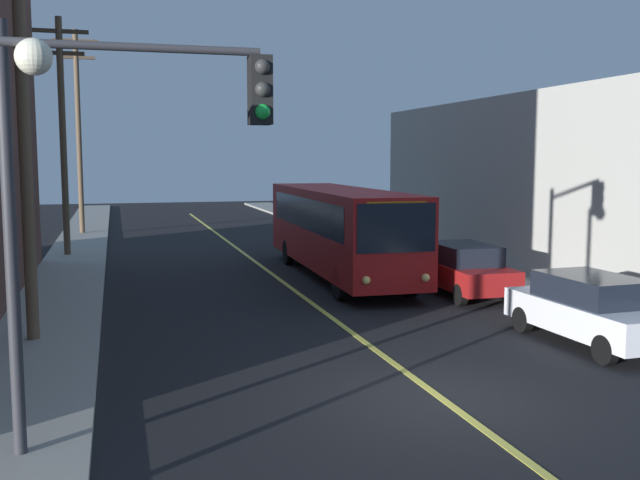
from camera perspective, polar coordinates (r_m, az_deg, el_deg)
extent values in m
plane|color=black|center=(13.57, 9.42, -12.14)|extent=(120.00, 120.00, 0.00)
cube|color=gray|center=(22.09, -20.01, -4.97)|extent=(2.50, 90.00, 0.15)
cube|color=gray|center=(25.47, 14.63, -3.30)|extent=(2.50, 90.00, 0.15)
cube|color=#D8CC4C|center=(27.52, -4.00, -2.54)|extent=(0.16, 60.00, 0.01)
cube|color=black|center=(21.32, -23.75, -1.38)|extent=(0.06, 14.39, 1.30)
cube|color=#B2B2A8|center=(32.73, 22.03, 4.29)|extent=(12.00, 20.19, 6.66)
cube|color=black|center=(29.56, 12.72, 1.06)|extent=(0.06, 14.14, 1.30)
cube|color=black|center=(29.44, 12.88, 7.27)|extent=(0.06, 14.14, 1.30)
cube|color=maroon|center=(26.19, 1.46, 1.03)|extent=(2.86, 12.06, 2.75)
cube|color=black|center=(20.48, 6.03, 0.95)|extent=(2.35, 0.14, 1.40)
cube|color=black|center=(31.92, -1.47, 3.14)|extent=(2.30, 0.14, 1.10)
cube|color=black|center=(25.83, -1.22, 2.13)|extent=(0.32, 10.20, 1.10)
cube|color=black|center=(26.52, 4.08, 2.22)|extent=(0.32, 10.20, 1.10)
cube|color=orange|center=(20.44, 6.04, 2.62)|extent=(1.79, 0.11, 0.30)
sphere|color=#F9D872|center=(20.34, 3.66, -3.19)|extent=(0.24, 0.24, 0.24)
sphere|color=#F9D872|center=(20.96, 8.31, -2.96)|extent=(0.24, 0.24, 0.24)
cylinder|color=black|center=(22.06, 1.61, -3.47)|extent=(0.33, 1.01, 1.00)
cylinder|color=black|center=(22.77, 7.07, -3.20)|extent=(0.33, 1.01, 1.00)
cylinder|color=black|center=(29.45, -2.51, -0.96)|extent=(0.33, 1.01, 1.00)
cylinder|color=black|center=(29.99, 1.70, -0.82)|extent=(0.33, 1.01, 1.00)
cube|color=silver|center=(17.97, 20.51, -5.63)|extent=(1.97, 4.47, 0.70)
cube|color=black|center=(17.85, 20.60, -3.59)|extent=(1.71, 2.53, 0.60)
cylinder|color=black|center=(16.42, 21.54, -8.05)|extent=(0.24, 0.65, 0.64)
cylinder|color=black|center=(18.76, 15.68, -6.05)|extent=(0.24, 0.65, 0.64)
cylinder|color=black|center=(19.68, 19.58, -5.60)|extent=(0.24, 0.65, 0.64)
cube|color=maroon|center=(23.29, 11.17, -2.64)|extent=(1.87, 4.43, 0.70)
cube|color=black|center=(23.20, 11.20, -1.05)|extent=(1.66, 2.49, 0.60)
cylinder|color=black|center=(21.68, 10.99, -4.25)|extent=(0.23, 0.64, 0.64)
cylinder|color=black|center=(22.41, 14.68, -3.99)|extent=(0.23, 0.64, 0.64)
cylinder|color=black|center=(24.36, 7.90, -3.01)|extent=(0.23, 0.64, 0.64)
cylinder|color=black|center=(25.02, 11.29, -2.82)|extent=(0.23, 0.64, 0.64)
cube|color=#B7B7BC|center=(31.97, 3.22, -0.07)|extent=(1.94, 4.45, 0.70)
cube|color=black|center=(31.90, 3.22, 1.09)|extent=(1.70, 2.51, 0.60)
cylinder|color=black|center=(30.35, 2.61, -1.08)|extent=(0.24, 0.65, 0.64)
cylinder|color=black|center=(30.85, 5.46, -0.98)|extent=(0.24, 0.65, 0.64)
cylinder|color=black|center=(33.22, 1.13, -0.42)|extent=(0.24, 0.65, 0.64)
cylinder|color=black|center=(33.67, 3.76, -0.34)|extent=(0.24, 0.65, 0.64)
cylinder|color=brown|center=(17.72, -22.33, 9.57)|extent=(0.28, 0.28, 10.53)
cylinder|color=brown|center=(33.03, -19.58, 7.61)|extent=(0.28, 0.28, 10.05)
cube|color=#4C3D2D|center=(33.44, -19.88, 15.21)|extent=(2.40, 0.16, 0.16)
cube|color=#4C3D2D|center=(33.31, -19.82, 13.68)|extent=(2.00, 0.16, 0.16)
cylinder|color=brown|center=(42.46, -18.46, 8.03)|extent=(0.28, 0.28, 11.10)
cube|color=#4C3D2D|center=(42.91, -18.71, 14.65)|extent=(2.40, 0.16, 0.16)
cube|color=#4C3D2D|center=(42.78, -18.66, 13.46)|extent=(2.00, 0.16, 0.16)
cylinder|color=#2D2D33|center=(10.80, -23.17, -0.23)|extent=(0.18, 0.18, 6.00)
cylinder|color=#2D2D33|center=(10.76, -14.26, 14.49)|extent=(3.50, 0.12, 0.12)
cube|color=black|center=(10.90, -4.75, 11.65)|extent=(0.32, 0.36, 1.00)
sphere|color=#2D2D2D|center=(10.75, -4.56, 13.44)|extent=(0.22, 0.22, 0.22)
sphere|color=#2D2D2D|center=(10.71, -4.55, 11.74)|extent=(0.22, 0.22, 0.22)
sphere|color=green|center=(10.69, -4.53, 10.03)|extent=(0.22, 0.22, 0.22)
sphere|color=#EAE5C6|center=(8.62, -21.62, 13.27)|extent=(0.40, 0.40, 0.40)
cylinder|color=red|center=(21.45, 19.87, -4.15)|extent=(0.26, 0.26, 0.70)
sphere|color=gold|center=(21.39, 19.91, -3.17)|extent=(0.24, 0.24, 0.24)
cylinder|color=red|center=(21.34, 19.53, -3.91)|extent=(0.12, 0.10, 0.10)
cylinder|color=red|center=(21.52, 20.23, -3.85)|extent=(0.12, 0.10, 0.10)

